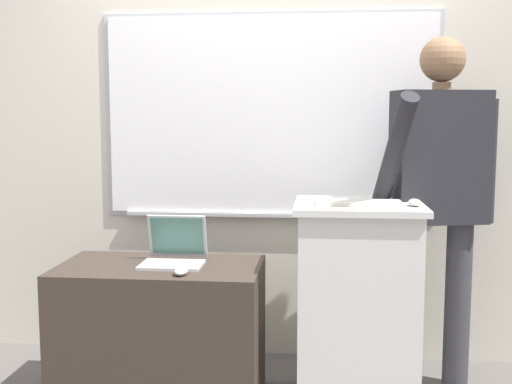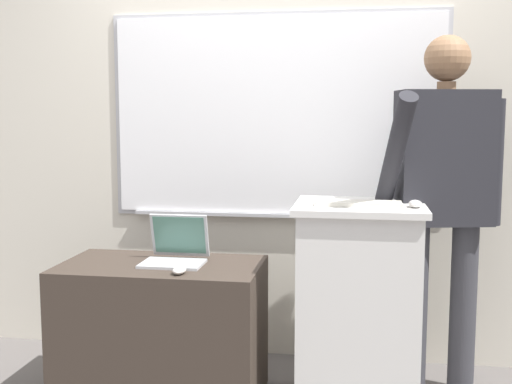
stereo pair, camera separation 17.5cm
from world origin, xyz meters
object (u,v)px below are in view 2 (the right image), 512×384
side_desk (162,331)px  computer_mouse_by_keyboard (415,204)px  person_presenter (443,188)px  lectern_podium (358,305)px  computer_mouse_by_laptop (179,270)px  wireless_keyboard (358,204)px  laptop (176,248)px

side_desk → computer_mouse_by_keyboard: computer_mouse_by_keyboard is taller
person_presenter → lectern_podium: bearing=-167.0°
person_presenter → computer_mouse_by_laptop: bearing=-171.7°
wireless_keyboard → computer_mouse_by_laptop: 0.88m
side_desk → laptop: bearing=39.5°
wireless_keyboard → computer_mouse_by_keyboard: size_ratio=3.95×
side_desk → computer_mouse_by_keyboard: 1.37m
wireless_keyboard → computer_mouse_by_laptop: wireless_keyboard is taller
side_desk → person_presenter: size_ratio=0.55×
lectern_podium → person_presenter: bearing=25.1°
side_desk → person_presenter: bearing=11.4°
person_presenter → laptop: size_ratio=6.01×
wireless_keyboard → computer_mouse_by_keyboard: bearing=-3.7°
lectern_podium → computer_mouse_by_laptop: lectern_podium is taller
lectern_podium → computer_mouse_by_keyboard: 0.57m
wireless_keyboard → computer_mouse_by_laptop: bearing=-166.2°
person_presenter → computer_mouse_by_keyboard: (-0.15, -0.27, -0.04)m
person_presenter → laptop: bearing=177.5°
person_presenter → wireless_keyboard: person_presenter is taller
laptop → person_presenter: bearing=9.7°
lectern_podium → wireless_keyboard: wireless_keyboard is taller
lectern_podium → computer_mouse_by_keyboard: bearing=-18.7°
person_presenter → computer_mouse_by_keyboard: 0.31m
person_presenter → wireless_keyboard: (-0.41, -0.26, -0.05)m
wireless_keyboard → person_presenter: bearing=32.0°
person_presenter → laptop: person_presenter is taller
side_desk → wireless_keyboard: (0.94, 0.02, 0.66)m
person_presenter → wireless_keyboard: size_ratio=4.51×
lectern_podium → person_presenter: (0.40, 0.19, 0.55)m
laptop → side_desk: bearing=-140.5°
computer_mouse_by_laptop → computer_mouse_by_keyboard: (1.05, 0.18, 0.30)m
person_presenter → laptop: (-1.29, -0.22, -0.30)m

